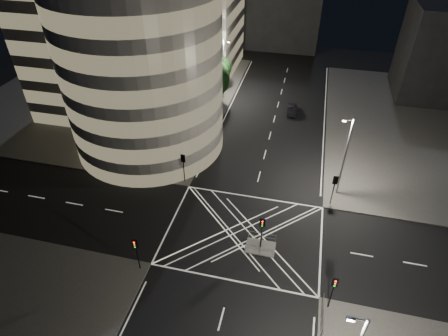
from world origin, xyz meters
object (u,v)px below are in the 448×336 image
(traffic_signal_fl, at_px, (183,163))
(traffic_signal_island, at_px, (262,228))
(central_island, at_px, (260,247))
(traffic_signal_nr, at_px, (334,288))
(street_lamp_right_far, at_px, (345,155))
(traffic_signal_fr, at_px, (334,185))
(sedan, at_px, (292,109))
(traffic_signal_nl, at_px, (136,249))
(street_lamp_left_far, at_px, (224,68))
(street_lamp_left_near, at_px, (190,122))

(traffic_signal_fl, height_order, traffic_signal_island, same)
(central_island, height_order, traffic_signal_nr, traffic_signal_nr)
(street_lamp_right_far, bearing_deg, traffic_signal_fl, -173.12)
(central_island, height_order, traffic_signal_fr, traffic_signal_fr)
(traffic_signal_nr, bearing_deg, traffic_signal_island, 142.07)
(street_lamp_right_far, bearing_deg, traffic_signal_nr, -92.30)
(central_island, relative_size, sedan, 0.75)
(traffic_signal_fl, xyz_separation_m, traffic_signal_nl, (0.00, -13.60, 0.00))
(sedan, bearing_deg, traffic_signal_nr, 96.99)
(traffic_signal_island, bearing_deg, traffic_signal_nr, -37.93)
(street_lamp_left_far, bearing_deg, street_lamp_right_far, -48.06)
(street_lamp_right_far, bearing_deg, sedan, 110.59)
(traffic_signal_nl, height_order, traffic_signal_island, same)
(traffic_signal_nl, relative_size, street_lamp_right_far, 0.40)
(street_lamp_left_near, distance_m, street_lamp_left_far, 18.00)
(traffic_signal_nr, xyz_separation_m, sedan, (-6.38, 34.47, -2.25))
(traffic_signal_fl, relative_size, sedan, 1.00)
(traffic_signal_nr, height_order, sedan, traffic_signal_nr)
(traffic_signal_fr, xyz_separation_m, sedan, (-6.38, 20.87, -2.25))
(traffic_signal_nl, xyz_separation_m, traffic_signal_nr, (17.60, 0.00, 0.00))
(traffic_signal_nr, xyz_separation_m, street_lamp_left_far, (-18.24, 36.80, 2.63))
(traffic_signal_fr, bearing_deg, sedan, 106.99)
(central_island, xyz_separation_m, traffic_signal_fr, (6.80, 8.30, 2.84))
(street_lamp_left_far, bearing_deg, central_island, -70.05)
(sedan, bearing_deg, street_lamp_left_far, -14.62)
(central_island, bearing_deg, traffic_signal_nl, -153.86)
(traffic_signal_island, relative_size, street_lamp_right_far, 0.40)
(street_lamp_right_far, bearing_deg, street_lamp_left_far, 131.94)
(traffic_signal_fl, relative_size, traffic_signal_nl, 1.00)
(traffic_signal_fr, height_order, traffic_signal_nr, same)
(traffic_signal_nr, relative_size, traffic_signal_island, 1.00)
(traffic_signal_island, xyz_separation_m, street_lamp_left_far, (-11.44, 31.50, 2.63))
(street_lamp_left_near, relative_size, street_lamp_right_far, 1.00)
(traffic_signal_fl, height_order, street_lamp_left_far, street_lamp_left_far)
(central_island, distance_m, traffic_signal_nl, 12.36)
(traffic_signal_fr, bearing_deg, street_lamp_left_near, 164.08)
(street_lamp_left_far, bearing_deg, traffic_signal_nr, -63.64)
(traffic_signal_fr, xyz_separation_m, street_lamp_left_near, (-18.24, 5.20, 2.63))
(traffic_signal_nr, height_order, traffic_signal_island, same)
(traffic_signal_nr, relative_size, street_lamp_left_far, 0.40)
(street_lamp_right_far, bearing_deg, traffic_signal_island, -125.30)
(traffic_signal_nr, relative_size, street_lamp_right_far, 0.40)
(street_lamp_left_near, relative_size, street_lamp_left_far, 1.00)
(street_lamp_left_far, xyz_separation_m, sedan, (11.86, -2.33, -4.88))
(traffic_signal_fr, distance_m, traffic_signal_island, 10.73)
(street_lamp_right_far, distance_m, sedan, 20.53)
(traffic_signal_fr, height_order, street_lamp_left_far, street_lamp_left_far)
(traffic_signal_nr, distance_m, traffic_signal_island, 8.62)
(traffic_signal_island, distance_m, street_lamp_left_near, 17.89)
(traffic_signal_island, bearing_deg, traffic_signal_fr, 50.67)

